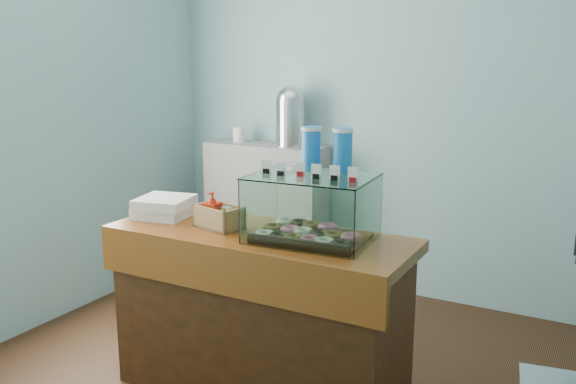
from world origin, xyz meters
The scene contains 8 objects.
ground centered at (0.00, 0.00, 0.00)m, with size 3.50×3.50×0.00m, color black.
room_shell centered at (0.03, 0.01, 1.71)m, with size 3.54×3.04×2.82m.
counter centered at (0.00, -0.25, 0.46)m, with size 1.60×0.60×0.90m.
back_shelf centered at (-0.90, 1.32, 0.55)m, with size 1.00×0.32×1.10m, color gray.
display_case centered at (0.29, -0.20, 1.07)m, with size 0.62×0.47×0.54m.
condiment_crate centered at (-0.24, -0.27, 0.97)m, with size 0.28×0.20×0.19m.
pastry_boxes centered at (-0.63, -0.23, 0.96)m, with size 0.34×0.34×0.11m.
coffee_urn centered at (-0.67, 1.32, 1.35)m, with size 0.25×0.25×0.47m.
Camera 1 is at (1.58, -2.80, 1.78)m, focal length 38.00 mm.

